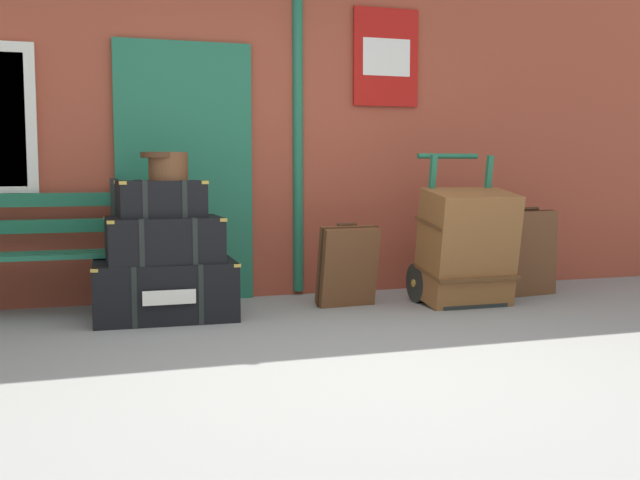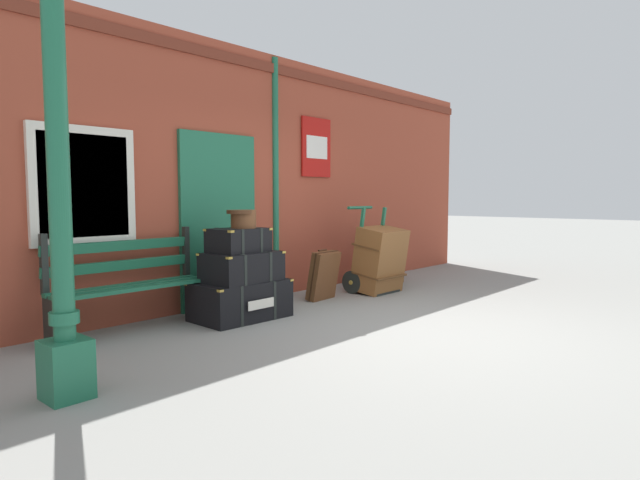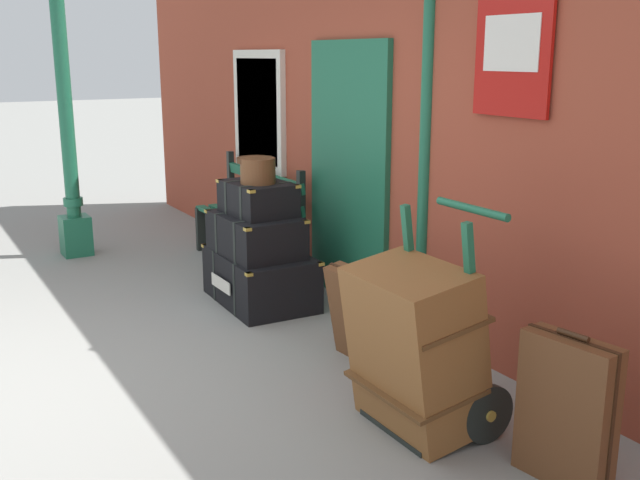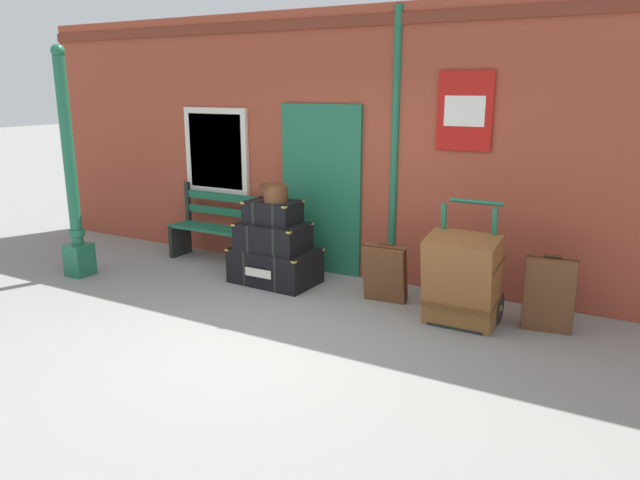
% 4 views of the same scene
% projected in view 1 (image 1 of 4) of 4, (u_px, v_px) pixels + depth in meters
% --- Properties ---
extents(ground_plane, '(60.00, 60.00, 0.00)m').
position_uv_depth(ground_plane, '(352.00, 370.00, 4.04)').
color(ground_plane, gray).
extents(brick_facade, '(10.40, 0.35, 3.20)m').
position_uv_depth(brick_facade, '(244.00, 108.00, 6.34)').
color(brick_facade, '#9E422D').
rests_on(brick_facade, ground).
extents(platform_bench, '(1.60, 0.43, 1.01)m').
position_uv_depth(platform_bench, '(9.00, 256.00, 5.47)').
color(platform_bench, '#1E6647').
rests_on(platform_bench, ground).
extents(steamer_trunk_base, '(1.03, 0.70, 0.43)m').
position_uv_depth(steamer_trunk_base, '(165.00, 290.00, 5.43)').
color(steamer_trunk_base, black).
rests_on(steamer_trunk_base, ground).
extents(steamer_trunk_middle, '(0.81, 0.56, 0.33)m').
position_uv_depth(steamer_trunk_middle, '(164.00, 239.00, 5.36)').
color(steamer_trunk_middle, black).
rests_on(steamer_trunk_middle, steamer_trunk_base).
extents(steamer_trunk_top, '(0.63, 0.47, 0.27)m').
position_uv_depth(steamer_trunk_top, '(161.00, 199.00, 5.36)').
color(steamer_trunk_top, black).
rests_on(steamer_trunk_top, steamer_trunk_middle).
extents(round_hatbox, '(0.33, 0.29, 0.20)m').
position_uv_depth(round_hatbox, '(167.00, 164.00, 5.33)').
color(round_hatbox, brown).
rests_on(round_hatbox, steamer_trunk_top).
extents(porters_trolley, '(0.71, 0.56, 1.21)m').
position_uv_depth(porters_trolley, '(456.00, 269.00, 6.10)').
color(porters_trolley, black).
rests_on(porters_trolley, ground).
extents(large_brown_trunk, '(0.70, 0.57, 0.94)m').
position_uv_depth(large_brown_trunk, '(467.00, 247.00, 5.92)').
color(large_brown_trunk, brown).
rests_on(large_brown_trunk, ground).
extents(suitcase_olive, '(0.48, 0.29, 0.66)m').
position_uv_depth(suitcase_olive, '(348.00, 266.00, 5.88)').
color(suitcase_olive, brown).
rests_on(suitcase_olive, ground).
extents(suitcase_beige, '(0.48, 0.22, 0.76)m').
position_uv_depth(suitcase_beige, '(530.00, 253.00, 6.45)').
color(suitcase_beige, brown).
rests_on(suitcase_beige, ground).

